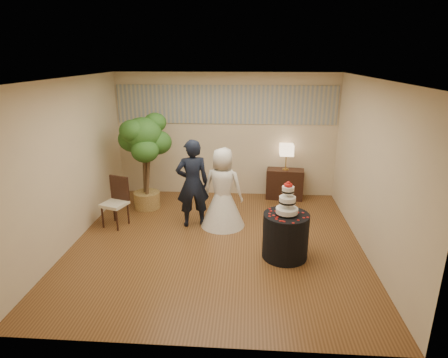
# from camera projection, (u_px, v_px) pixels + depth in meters

# --- Properties ---
(floor) EXTENTS (5.00, 5.00, 0.00)m
(floor) POSITION_uv_depth(u_px,v_px,m) (217.00, 242.00, 6.61)
(floor) COLOR brown
(floor) RESTS_ON ground
(ceiling) EXTENTS (5.00, 5.00, 0.00)m
(ceiling) POSITION_uv_depth(u_px,v_px,m) (216.00, 79.00, 5.73)
(ceiling) COLOR white
(ceiling) RESTS_ON wall_back
(wall_back) EXTENTS (5.00, 0.06, 2.80)m
(wall_back) POSITION_uv_depth(u_px,v_px,m) (226.00, 136.00, 8.53)
(wall_back) COLOR beige
(wall_back) RESTS_ON ground
(wall_front) EXTENTS (5.00, 0.06, 2.80)m
(wall_front) POSITION_uv_depth(u_px,v_px,m) (195.00, 236.00, 3.80)
(wall_front) COLOR beige
(wall_front) RESTS_ON ground
(wall_left) EXTENTS (0.06, 5.00, 2.80)m
(wall_left) POSITION_uv_depth(u_px,v_px,m) (69.00, 163.00, 6.33)
(wall_left) COLOR beige
(wall_left) RESTS_ON ground
(wall_right) EXTENTS (0.06, 5.00, 2.80)m
(wall_right) POSITION_uv_depth(u_px,v_px,m) (371.00, 169.00, 6.00)
(wall_right) COLOR beige
(wall_right) RESTS_ON ground
(mural_border) EXTENTS (4.90, 0.02, 0.85)m
(mural_border) POSITION_uv_depth(u_px,v_px,m) (226.00, 105.00, 8.29)
(mural_border) COLOR #A1A298
(mural_border) RESTS_ON wall_back
(groom) EXTENTS (0.71, 0.56, 1.70)m
(groom) POSITION_uv_depth(u_px,v_px,m) (193.00, 184.00, 7.03)
(groom) COLOR black
(groom) RESTS_ON floor
(bride) EXTENTS (1.01, 1.01, 1.54)m
(bride) POSITION_uv_depth(u_px,v_px,m) (223.00, 188.00, 7.04)
(bride) COLOR white
(bride) RESTS_ON floor
(cake_table) EXTENTS (0.97, 0.97, 0.75)m
(cake_table) POSITION_uv_depth(u_px,v_px,m) (285.00, 236.00, 6.03)
(cake_table) COLOR black
(cake_table) RESTS_ON floor
(wedding_cake) EXTENTS (0.36, 0.36, 0.55)m
(wedding_cake) POSITION_uv_depth(u_px,v_px,m) (288.00, 198.00, 5.82)
(wedding_cake) COLOR white
(wedding_cake) RESTS_ON cake_table
(console) EXTENTS (0.86, 0.45, 0.69)m
(console) POSITION_uv_depth(u_px,v_px,m) (285.00, 184.00, 8.55)
(console) COLOR black
(console) RESTS_ON floor
(table_lamp) EXTENTS (0.30, 0.30, 0.58)m
(table_lamp) POSITION_uv_depth(u_px,v_px,m) (286.00, 157.00, 8.35)
(table_lamp) COLOR beige
(table_lamp) RESTS_ON console
(ficus_tree) EXTENTS (1.22, 1.22, 2.07)m
(ficus_tree) POSITION_uv_depth(u_px,v_px,m) (144.00, 162.00, 7.79)
(ficus_tree) COLOR #2A591E
(ficus_tree) RESTS_ON floor
(side_chair) EXTENTS (0.56, 0.58, 0.95)m
(side_chair) POSITION_uv_depth(u_px,v_px,m) (114.00, 203.00, 7.11)
(side_chair) COLOR black
(side_chair) RESTS_ON floor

